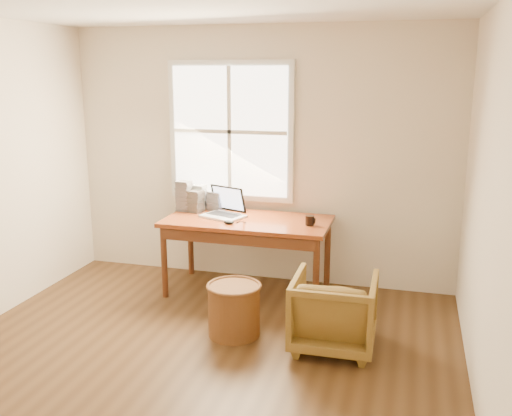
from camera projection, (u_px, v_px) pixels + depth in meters
The scene contains 11 objects.
room_shell at pixel (176, 197), 3.87m from camera, with size 4.04×4.54×2.64m.
desk at pixel (248, 221), 5.53m from camera, with size 1.60×0.80×0.04m, color brown.
armchair at pixel (334, 312), 4.49m from camera, with size 0.64×0.66×0.60m, color brown.
wicker_stool at pixel (234, 310), 4.73m from camera, with size 0.43×0.43×0.43m, color brown.
laptop at pixel (223, 204), 5.57m from camera, with size 0.36×0.37×0.27m, color silver, non-canonical shape.
mouse at pixel (229, 222), 5.35m from camera, with size 0.10×0.06×0.03m, color black.
coffee_mug at pixel (310, 220), 5.30m from camera, with size 0.08×0.08×0.09m, color black.
cd_stack_a at pixel (199, 197), 5.89m from camera, with size 0.13×0.12×0.26m, color silver.
cd_stack_b at pixel (195, 201), 5.80m from camera, with size 0.14×0.13×0.22m, color #252429.
cd_stack_c at pixel (184, 196), 5.84m from camera, with size 0.14×0.12×0.31m, color #9496A1.
cd_stack_d at pixel (217, 201), 5.87m from camera, with size 0.16×0.14×0.20m, color #B2B5BE.
Camera 1 is at (1.51, -3.33, 2.15)m, focal length 40.00 mm.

